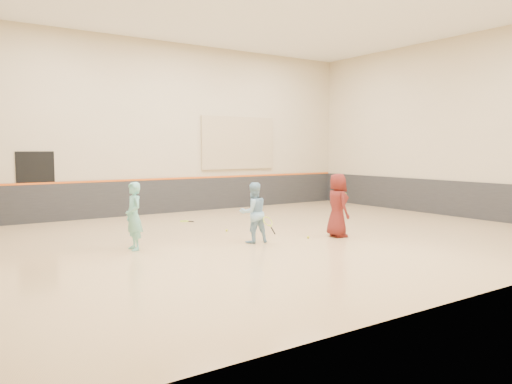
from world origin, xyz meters
TOP-DOWN VIEW (x-y plane):
  - room at (0.00, 0.00)m, footprint 15.04×12.04m
  - wainscot_back at (0.00, 5.97)m, footprint 14.90×0.04m
  - wainscot_right at (7.47, 0.00)m, footprint 0.04×11.90m
  - accent_stripe at (0.00, 5.96)m, footprint 14.90×0.03m
  - acoustic_panel at (2.80, 5.95)m, footprint 3.20×0.08m
  - doorway at (-4.50, 5.98)m, footprint 1.10×0.05m
  - girl at (-3.49, 0.39)m, footprint 0.38×0.57m
  - instructor at (-0.78, -0.41)m, footprint 0.78×0.64m
  - young_man at (1.49, -0.94)m, footprint 0.71×0.91m
  - held_racket at (-0.62, -0.78)m, footprint 0.42×0.42m
  - spare_racket at (-0.62, 3.73)m, footprint 0.61×0.61m
  - ball_under_racket at (0.69, -0.73)m, footprint 0.07×0.07m
  - ball_in_hand at (1.61, -1.09)m, footprint 0.07×0.07m
  - ball_beside_spare at (-0.49, 1.35)m, footprint 0.07×0.07m

SIDE VIEW (x-z plane):
  - spare_racket at x=-0.62m, z-range 0.00..0.04m
  - ball_under_racket at x=0.69m, z-range 0.00..0.07m
  - ball_beside_spare at x=-0.49m, z-range 0.00..0.07m
  - held_racket at x=-0.62m, z-range 0.31..0.80m
  - wainscot_back at x=0.00m, z-range 0.00..1.20m
  - wainscot_right at x=7.47m, z-range 0.00..1.20m
  - instructor at x=-0.78m, z-range 0.00..1.47m
  - girl at x=-3.49m, z-range 0.00..1.54m
  - room at x=0.00m, z-range -2.30..3.92m
  - young_man at x=1.49m, z-range 0.00..1.65m
  - doorway at x=-4.50m, z-range 0.00..2.20m
  - ball_in_hand at x=1.61m, z-range 1.09..1.15m
  - accent_stripe at x=0.00m, z-range 1.19..1.25m
  - acoustic_panel at x=2.80m, z-range 1.50..3.50m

